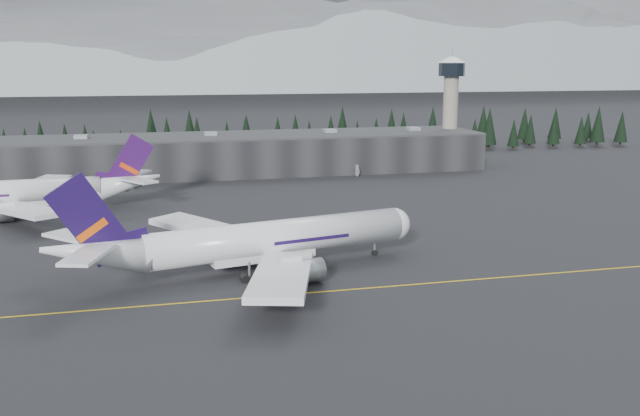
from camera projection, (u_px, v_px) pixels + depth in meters
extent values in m
plane|color=black|center=(350.00, 286.00, 116.48)|extent=(1400.00, 1400.00, 0.00)
cube|color=gold|center=(353.00, 289.00, 114.58)|extent=(400.00, 0.40, 0.02)
cube|color=black|center=(242.00, 155.00, 233.97)|extent=(160.00, 30.00, 12.00)
cube|color=#333335|center=(241.00, 135.00, 232.70)|extent=(160.00, 30.00, 0.60)
cylinder|color=gray|center=(450.00, 119.00, 252.83)|extent=(5.20, 5.20, 32.00)
cylinder|color=black|center=(452.00, 70.00, 249.35)|extent=(9.20, 9.20, 4.50)
cone|color=silver|center=(452.00, 60.00, 248.66)|extent=(10.00, 10.00, 2.00)
cube|color=black|center=(228.00, 139.00, 268.81)|extent=(360.00, 20.00, 15.00)
cylinder|color=silver|center=(278.00, 238.00, 124.92)|extent=(47.78, 15.96, 6.20)
sphere|color=silver|center=(394.00, 224.00, 135.20)|extent=(6.20, 6.20, 6.20)
cone|color=silver|center=(96.00, 253.00, 111.32)|extent=(18.27, 9.68, 8.98)
cube|color=silver|center=(216.00, 231.00, 136.64)|extent=(24.95, 27.49, 2.65)
cylinder|color=#979A9F|center=(257.00, 243.00, 134.69)|extent=(7.39, 5.24, 3.93)
cube|color=silver|center=(282.00, 275.00, 108.49)|extent=(15.92, 30.11, 2.65)
cylinder|color=#979A9F|center=(303.00, 271.00, 116.53)|extent=(7.39, 5.24, 3.93)
cube|color=#1C0D3F|center=(90.00, 220.00, 110.03)|extent=(12.91, 3.23, 15.39)
cube|color=#E2510D|center=(92.00, 230.00, 110.43)|extent=(5.05, 1.62, 3.79)
cube|color=silver|center=(76.00, 237.00, 115.58)|extent=(11.06, 11.56, 0.52)
cube|color=silver|center=(87.00, 255.00, 104.68)|extent=(7.93, 12.25, 0.52)
cylinder|color=black|center=(375.00, 248.00, 134.25)|extent=(0.52, 0.52, 3.10)
cylinder|color=black|center=(231.00, 259.00, 126.71)|extent=(0.52, 0.52, 3.10)
cylinder|color=black|center=(249.00, 272.00, 118.54)|extent=(0.52, 0.52, 3.10)
cylinder|color=silver|center=(1.00, 193.00, 169.19)|extent=(45.36, 9.16, 5.88)
cone|color=silver|center=(129.00, 183.00, 178.10)|extent=(16.84, 7.06, 8.51)
cube|color=silver|center=(24.00, 210.00, 157.22)|extent=(21.25, 27.39, 2.51)
cube|color=silver|center=(32.00, 187.00, 185.43)|extent=(18.24, 28.27, 2.51)
cylinder|color=gray|center=(6.00, 199.00, 178.95)|extent=(6.62, 4.18, 3.72)
cube|color=#330F4A|center=(130.00, 163.00, 177.24)|extent=(12.41, 1.40, 14.58)
cube|color=red|center=(129.00, 169.00, 177.48)|extent=(4.80, 0.90, 3.59)
cube|color=silver|center=(138.00, 180.00, 172.97)|extent=(9.70, 11.39, 0.49)
cube|color=silver|center=(135.00, 173.00, 183.89)|extent=(8.66, 11.62, 0.49)
cylinder|color=black|center=(33.00, 211.00, 168.01)|extent=(0.49, 0.49, 2.94)
cylinder|color=black|center=(35.00, 204.00, 176.20)|extent=(0.49, 0.49, 2.94)
imported|color=white|center=(130.00, 187.00, 205.23)|extent=(2.15, 4.64, 1.29)
imported|color=silver|center=(357.00, 174.00, 227.74)|extent=(4.07, 2.86, 1.29)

